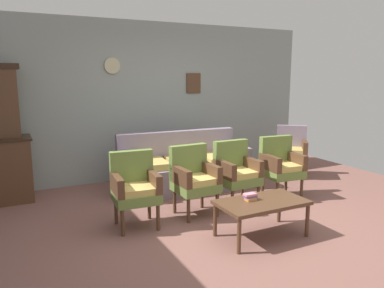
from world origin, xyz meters
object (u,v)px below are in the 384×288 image
armchair_near_cabinet (135,186)px  book_stack_on_table (250,197)px  armchair_by_doorway (194,177)px  armchair_row_middle (281,164)px  armchair_near_couch_end (236,170)px  coffee_table (262,205)px  wingback_chair_by_fireplace (291,149)px  floral_couch (183,169)px

armchair_near_cabinet → book_stack_on_table: (1.06, -0.86, -0.04)m
armchair_by_doorway → book_stack_on_table: size_ratio=5.90×
armchair_by_doorway → armchair_row_middle: 1.47m
armchair_near_couch_end → armchair_row_middle: same height
coffee_table → wingback_chair_by_fireplace: bearing=41.9°
armchair_row_middle → book_stack_on_table: bearing=-142.6°
floral_couch → armchair_row_middle: 1.53m
floral_couch → armchair_near_cabinet: size_ratio=2.28×
floral_couch → armchair_by_doorway: 1.14m
floral_couch → armchair_by_doorway: same height
armchair_by_doorway → armchair_near_couch_end: same height
armchair_near_couch_end → armchair_near_cabinet: bearing=-177.6°
armchair_near_couch_end → armchair_row_middle: (0.80, 0.01, 0.00)m
floral_couch → armchair_row_middle: (1.12, -1.02, 0.17)m
wingback_chair_by_fireplace → coffee_table: wingback_chair_by_fireplace is taller
armchair_near_cabinet → coffee_table: armchair_near_cabinet is taller
armchair_by_doorway → coffee_table: bearing=-69.6°
coffee_table → armchair_by_doorway: bearing=110.4°
armchair_near_couch_end → coffee_table: (-0.32, -1.00, -0.12)m
armchair_near_couch_end → coffee_table: size_ratio=0.90×
armchair_near_cabinet → coffee_table: 1.50m
armchair_by_doorway → coffee_table: size_ratio=0.90×
armchair_row_middle → book_stack_on_table: armchair_row_middle is taller
armchair_by_doorway → book_stack_on_table: armchair_by_doorway is taller
book_stack_on_table → floral_couch: bearing=87.1°
armchair_by_doorway → book_stack_on_table: (0.26, -0.89, -0.04)m
coffee_table → armchair_near_couch_end: bearing=72.3°
armchair_near_cabinet → book_stack_on_table: 1.37m
armchair_row_middle → wingback_chair_by_fireplace: bearing=41.6°
coffee_table → book_stack_on_table: bearing=143.2°
armchair_near_cabinet → armchair_row_middle: size_ratio=1.00×
armchair_by_doorway → floral_couch: bearing=71.5°
wingback_chair_by_fireplace → book_stack_on_table: wingback_chair_by_fireplace is taller
armchair_row_middle → wingback_chair_by_fireplace: same height
armchair_row_middle → coffee_table: bearing=-137.9°
armchair_by_doorway → wingback_chair_by_fireplace: same height
armchair_by_doorway → armchair_near_couch_end: size_ratio=1.00×
armchair_near_couch_end → armchair_row_middle: size_ratio=1.00×
floral_couch → armchair_row_middle: bearing=-42.5°
wingback_chair_by_fireplace → book_stack_on_table: size_ratio=5.90×
armchair_near_couch_end → wingback_chair_by_fireplace: size_ratio=1.00×
floral_couch → coffee_table: size_ratio=2.06×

